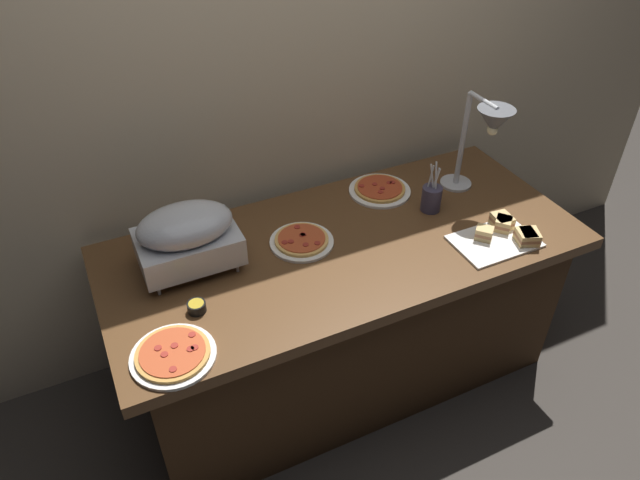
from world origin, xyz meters
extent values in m
plane|color=#38332D|center=(0.00, 0.00, 0.00)|extent=(8.00, 8.00, 0.00)
cube|color=#C6B593|center=(0.00, 0.50, 1.20)|extent=(4.40, 0.04, 2.40)
cube|color=brown|center=(0.00, 0.00, 0.73)|extent=(1.90, 0.84, 0.05)
cube|color=#3C2715|center=(0.00, 0.00, 0.35)|extent=(1.75, 0.74, 0.71)
cylinder|color=#B7BABF|center=(-0.73, 0.02, 0.78)|extent=(0.01, 0.01, 0.04)
cylinder|color=#B7BABF|center=(-0.44, 0.02, 0.78)|extent=(0.01, 0.01, 0.04)
cylinder|color=#B7BABF|center=(-0.73, 0.22, 0.78)|extent=(0.01, 0.01, 0.04)
cylinder|color=#B7BABF|center=(-0.44, 0.22, 0.78)|extent=(0.01, 0.01, 0.04)
cube|color=#B7BABF|center=(-0.59, 0.12, 0.86)|extent=(0.37, 0.25, 0.11)
ellipsoid|color=#B7BABF|center=(-0.59, 0.12, 0.95)|extent=(0.35, 0.24, 0.13)
cylinder|color=#B7BABF|center=(0.65, 0.17, 0.77)|extent=(0.14, 0.14, 0.01)
cylinder|color=#B7BABF|center=(0.65, 0.17, 0.99)|extent=(0.02, 0.02, 0.43)
cylinder|color=#B7BABF|center=(0.65, 0.08, 1.20)|extent=(0.02, 0.17, 0.02)
cone|color=#595B60|center=(0.65, 0.00, 1.15)|extent=(0.15, 0.15, 0.10)
sphere|color=#F9EAB2|center=(0.65, 0.00, 1.11)|extent=(0.04, 0.04, 0.04)
cylinder|color=white|center=(0.31, 0.26, 0.77)|extent=(0.27, 0.27, 0.01)
cylinder|color=#C68E42|center=(0.31, 0.26, 0.78)|extent=(0.23, 0.23, 0.01)
cylinder|color=#AD3D1E|center=(0.31, 0.26, 0.79)|extent=(0.20, 0.20, 0.00)
cylinder|color=maroon|center=(0.30, 0.29, 0.79)|extent=(0.02, 0.02, 0.00)
cylinder|color=maroon|center=(0.38, 0.26, 0.79)|extent=(0.02, 0.02, 0.00)
cylinder|color=maroon|center=(0.31, 0.24, 0.79)|extent=(0.02, 0.02, 0.00)
cylinder|color=maroon|center=(0.36, 0.27, 0.79)|extent=(0.02, 0.02, 0.00)
cylinder|color=maroon|center=(0.24, 0.30, 0.79)|extent=(0.02, 0.02, 0.00)
cylinder|color=maroon|center=(0.29, 0.22, 0.79)|extent=(0.02, 0.02, 0.00)
cylinder|color=white|center=(-0.16, 0.07, 0.77)|extent=(0.25, 0.25, 0.01)
cylinder|color=#DBA856|center=(-0.16, 0.07, 0.78)|extent=(0.21, 0.21, 0.01)
cylinder|color=#B74723|center=(-0.16, 0.07, 0.79)|extent=(0.19, 0.19, 0.00)
cylinder|color=maroon|center=(-0.14, 0.14, 0.79)|extent=(0.02, 0.02, 0.00)
cylinder|color=maroon|center=(-0.16, 0.02, 0.79)|extent=(0.02, 0.02, 0.00)
cylinder|color=maroon|center=(-0.20, 0.06, 0.79)|extent=(0.02, 0.02, 0.00)
cylinder|color=maroon|center=(-0.14, 0.09, 0.79)|extent=(0.02, 0.02, 0.00)
cylinder|color=maroon|center=(-0.15, 0.08, 0.79)|extent=(0.02, 0.02, 0.00)
cylinder|color=maroon|center=(-0.23, 0.07, 0.79)|extent=(0.02, 0.02, 0.00)
cylinder|color=maroon|center=(-0.12, 0.01, 0.79)|extent=(0.02, 0.02, 0.00)
cylinder|color=white|center=(-0.76, -0.29, 0.77)|extent=(0.27, 0.27, 0.01)
cylinder|color=#C68E42|center=(-0.76, -0.29, 0.78)|extent=(0.24, 0.24, 0.01)
cylinder|color=#B74723|center=(-0.76, -0.29, 0.79)|extent=(0.21, 0.21, 0.00)
cylinder|color=maroon|center=(-0.78, -0.36, 0.79)|extent=(0.02, 0.02, 0.00)
cylinder|color=maroon|center=(-0.69, -0.25, 0.79)|extent=(0.02, 0.02, 0.00)
cylinder|color=maroon|center=(-0.75, -0.27, 0.79)|extent=(0.02, 0.02, 0.00)
cylinder|color=maroon|center=(-0.71, -0.31, 0.79)|extent=(0.02, 0.02, 0.00)
cylinder|color=maroon|center=(-0.79, -0.29, 0.79)|extent=(0.02, 0.02, 0.00)
cylinder|color=maroon|center=(-0.69, -0.31, 0.79)|extent=(0.02, 0.02, 0.00)
cylinder|color=maroon|center=(-0.80, -0.26, 0.79)|extent=(0.02, 0.02, 0.00)
cube|color=white|center=(0.54, -0.25, 0.77)|extent=(0.33, 0.22, 0.01)
cube|color=tan|center=(0.63, -0.31, 0.78)|extent=(0.09, 0.09, 0.02)
cube|color=#9E6642|center=(0.63, -0.31, 0.80)|extent=(0.09, 0.09, 0.01)
cube|color=tan|center=(0.63, -0.31, 0.81)|extent=(0.09, 0.09, 0.02)
cube|color=tan|center=(0.62, -0.19, 0.78)|extent=(0.08, 0.09, 0.02)
cube|color=#9E6642|center=(0.62, -0.19, 0.80)|extent=(0.08, 0.09, 0.01)
cube|color=tan|center=(0.62, -0.19, 0.81)|extent=(0.08, 0.09, 0.02)
cube|color=tan|center=(0.65, -0.31, 0.78)|extent=(0.10, 0.10, 0.02)
cube|color=#9E6642|center=(0.65, -0.31, 0.80)|extent=(0.10, 0.10, 0.01)
cube|color=tan|center=(0.65, -0.31, 0.81)|extent=(0.10, 0.10, 0.02)
cube|color=tan|center=(0.61, -0.20, 0.78)|extent=(0.09, 0.09, 0.02)
cube|color=#9E6642|center=(0.61, -0.20, 0.80)|extent=(0.09, 0.09, 0.01)
cube|color=tan|center=(0.61, -0.20, 0.81)|extent=(0.09, 0.09, 0.02)
cube|color=tan|center=(0.50, -0.22, 0.78)|extent=(0.08, 0.09, 0.02)
cube|color=#9E6642|center=(0.50, -0.22, 0.80)|extent=(0.08, 0.09, 0.01)
cube|color=tan|center=(0.50, -0.22, 0.81)|extent=(0.08, 0.09, 0.02)
cylinder|color=black|center=(-0.63, -0.12, 0.78)|extent=(0.06, 0.06, 0.04)
cylinder|color=gold|center=(-0.63, -0.12, 0.79)|extent=(0.05, 0.05, 0.01)
cylinder|color=#383347|center=(0.43, 0.05, 0.82)|extent=(0.08, 0.08, 0.11)
cylinder|color=#B7BABF|center=(0.42, 0.06, 0.88)|extent=(0.03, 0.01, 0.18)
cylinder|color=#B7BABF|center=(0.45, 0.07, 0.87)|extent=(0.02, 0.03, 0.16)
cylinder|color=#B7BABF|center=(0.43, 0.05, 0.89)|extent=(0.04, 0.02, 0.19)
cylinder|color=#B7BABF|center=(0.44, 0.04, 0.89)|extent=(0.01, 0.04, 0.20)
cylinder|color=#B7BABF|center=(0.44, 0.05, 0.88)|extent=(0.03, 0.03, 0.17)
camera|label=1|loc=(-0.88, -1.61, 2.20)|focal=33.11mm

